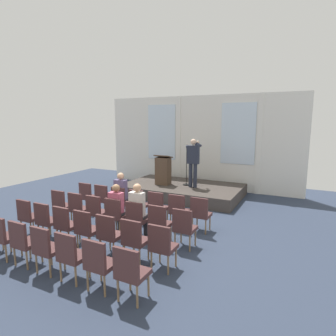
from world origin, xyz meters
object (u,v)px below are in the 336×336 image
(mic_stand, at_px, (186,176))
(chair_r1_c5, at_px, (159,221))
(chair_r0_c3, at_px, (138,203))
(chair_r2_c4, at_px, (109,233))
(chair_r0_c5, at_px, (178,209))
(speaker, at_px, (193,159))
(chair_r2_c6, at_px, (162,244))
(chair_r2_c3, at_px, (86,228))
(chair_r3_c5, at_px, (99,261))
(chair_r0_c1, at_px, (104,197))
(audience_r0_c2, at_px, (122,192))
(chair_r1_c3, at_px, (116,214))
(chair_r1_c4, at_px, (137,217))
(chair_r1_c0, at_px, (62,204))
(chair_r1_c6, at_px, (184,226))
(audience_r1_c4, at_px, (138,208))
(chair_r3_c1, at_px, (3,235))
(chair_r0_c6, at_px, (200,212))
(chair_r2_c0, at_px, (28,215))
(chair_r1_c2, at_px, (96,210))
(audience_r1_c3, at_px, (117,206))
(chair_r3_c3, at_px, (46,247))
(chair_r3_c6, at_px, (130,270))
(chair_r2_c1, at_px, (46,219))
(lectern, at_px, (163,170))
(chair_r0_c2, at_px, (120,200))
(chair_r2_c5, at_px, (134,238))
(chair_r0_c4, at_px, (158,206))
(chair_r2_c2, at_px, (65,223))
(chair_r3_c2, at_px, (24,240))
(chair_r1_c1, at_px, (78,207))

(mic_stand, relative_size, chair_r1_c5, 1.65)
(chair_r0_c3, distance_m, chair_r1_c5, 1.65)
(chair_r2_c4, bearing_deg, chair_r0_c5, 73.50)
(speaker, bearing_deg, chair_r2_c6, -74.76)
(chair_r2_c3, bearing_deg, chair_r3_c5, -40.16)
(mic_stand, relative_size, chair_r2_c4, 1.65)
(chair_r0_c1, bearing_deg, audience_r0_c2, 7.22)
(chair_r1_c3, relative_size, chair_r1_c4, 1.00)
(chair_r2_c4, bearing_deg, chair_r1_c0, 157.12)
(chair_r1_c6, distance_m, chair_r2_c4, 1.65)
(audience_r1_c4, height_order, chair_r3_c1, audience_r1_c4)
(chair_r0_c6, xyz_separation_m, chair_r1_c6, (0.00, -1.06, 0.00))
(chair_r0_c3, relative_size, chair_r2_c0, 1.00)
(chair_r1_c2, bearing_deg, audience_r1_c3, 7.53)
(chair_r1_c3, relative_size, chair_r3_c3, 1.00)
(chair_r0_c5, height_order, chair_r1_c2, same)
(chair_r2_c0, height_order, chair_r3_c6, same)
(chair_r0_c3, xyz_separation_m, chair_r2_c1, (-1.26, -2.12, 0.00))
(lectern, relative_size, audience_r1_c4, 0.85)
(chair_r1_c3, relative_size, audience_r1_c4, 0.69)
(chair_r3_c3, bearing_deg, chair_r2_c1, 139.84)
(audience_r1_c4, distance_m, chair_r2_c1, 2.22)
(chair_r1_c3, distance_m, chair_r2_c4, 1.23)
(chair_r0_c6, xyz_separation_m, chair_r3_c1, (-3.15, -3.19, 0.00))
(chair_r0_c2, relative_size, chair_r2_c5, 1.00)
(chair_r0_c4, height_order, chair_r1_c4, same)
(audience_r1_c3, bearing_deg, chair_r3_c1, -119.69)
(chair_r2_c4, height_order, chair_r3_c3, same)
(chair_r2_c2, relative_size, chair_r3_c2, 1.00)
(audience_r1_c4, xyz_separation_m, chair_r2_c1, (-1.89, -1.14, -0.22))
(chair_r0_c1, xyz_separation_m, chair_r0_c4, (1.89, 0.00, 0.00))
(chair_r0_c2, xyz_separation_m, chair_r2_c3, (0.63, -2.12, 0.00))
(chair_r0_c3, height_order, chair_r1_c2, same)
(chair_r0_c2, height_order, chair_r1_c5, same)
(chair_r2_c6, bearing_deg, chair_r3_c6, -90.00)
(chair_r1_c1, bearing_deg, chair_r3_c5, -40.16)
(chair_r2_c6, relative_size, chair_r3_c3, 1.00)
(chair_r3_c3, xyz_separation_m, chair_r3_c5, (1.26, 0.00, 0.00))
(chair_r0_c3, bearing_deg, chair_r1_c0, -150.64)
(chair_r0_c4, xyz_separation_m, chair_r3_c3, (-0.63, -3.19, 0.00))
(speaker, relative_size, chair_r0_c6, 1.90)
(chair_r1_c1, distance_m, chair_r3_c3, 2.47)
(chair_r0_c5, distance_m, chair_r3_c6, 3.25)
(chair_r1_c1, relative_size, chair_r3_c6, 1.00)
(chair_r3_c2, bearing_deg, chair_r0_c2, 90.00)
(chair_r1_c0, bearing_deg, chair_r0_c5, 18.65)
(mic_stand, height_order, chair_r0_c5, mic_stand)
(chair_r3_c2, bearing_deg, mic_stand, 82.95)
(speaker, relative_size, chair_r0_c2, 1.90)
(chair_r2_c6, bearing_deg, audience_r0_c2, 138.79)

